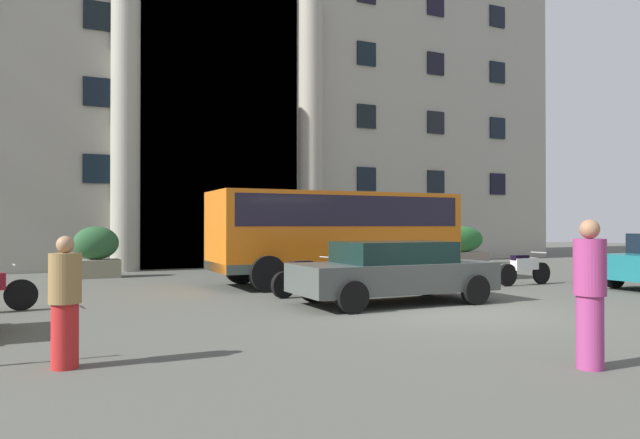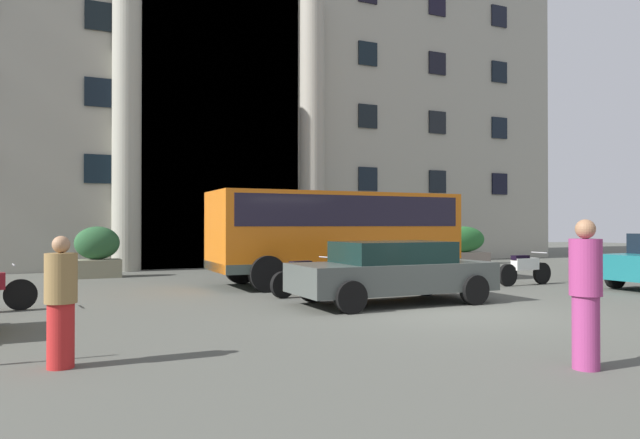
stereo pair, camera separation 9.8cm
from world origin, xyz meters
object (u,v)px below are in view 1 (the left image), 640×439
orange_minibus (336,229)px  hedge_planter_entrance_right (96,253)px  pedestrian_child_trailing (590,293)px  scooter_by_planter (524,269)px  hedge_planter_far_east (294,250)px  parked_compact_extra (393,271)px  bus_stop_sign (423,228)px  hedge_planter_far_west (462,246)px  pedestrian_man_crossing (65,302)px  motorcycle_near_kerb (306,277)px

orange_minibus → hedge_planter_entrance_right: (-5.97, 4.88, -0.76)m
orange_minibus → pedestrian_child_trailing: (-1.63, -9.81, -0.67)m
scooter_by_planter → hedge_planter_far_east: bearing=112.5°
orange_minibus → parked_compact_extra: (-0.72, -4.15, -0.85)m
bus_stop_sign → hedge_planter_far_west: (4.18, 3.13, -0.76)m
parked_compact_extra → scooter_by_planter: size_ratio=2.23×
orange_minibus → bus_stop_sign: 4.59m
orange_minibus → hedge_planter_far_west: orange_minibus is taller
hedge_planter_entrance_right → pedestrian_child_trailing: 15.32m
orange_minibus → pedestrian_man_crossing: orange_minibus is taller
orange_minibus → hedge_planter_entrance_right: bearing=141.1°
hedge_planter_far_east → pedestrian_child_trailing: pedestrian_child_trailing is taller
parked_compact_extra → pedestrian_man_crossing: pedestrian_man_crossing is taller
pedestrian_child_trailing → hedge_planter_far_east: bearing=-166.1°
hedge_planter_far_east → scooter_by_planter: 8.47m
pedestrian_child_trailing → motorcycle_near_kerb: bearing=-154.8°
orange_minibus → pedestrian_man_crossing: size_ratio=4.54×
hedge_planter_far_west → hedge_planter_far_east: hedge_planter_far_west is taller
bus_stop_sign → pedestrian_man_crossing: (-11.30, -9.11, -0.77)m
parked_compact_extra → pedestrian_child_trailing: pedestrian_child_trailing is taller
bus_stop_sign → hedge_planter_far_east: (-3.35, 3.32, -0.79)m
parked_compact_extra → scooter_by_planter: parked_compact_extra is taller
hedge_planter_entrance_right → parked_compact_extra: 10.44m
hedge_planter_far_west → hedge_planter_entrance_right: 14.35m
bus_stop_sign → parked_compact_extra: bearing=-129.4°
bus_stop_sign → hedge_planter_far_west: 5.28m
hedge_planter_far_east → pedestrian_child_trailing: 15.19m
parked_compact_extra → motorcycle_near_kerb: 2.25m
parked_compact_extra → scooter_by_planter: 5.51m
bus_stop_sign → parked_compact_extra: bus_stop_sign is taller
hedge_planter_far_east → pedestrian_child_trailing: size_ratio=0.90×
bus_stop_sign → hedge_planter_entrance_right: 10.64m
hedge_planter_entrance_right → scooter_by_planter: hedge_planter_entrance_right is taller
orange_minibus → pedestrian_child_trailing: orange_minibus is taller
parked_compact_extra → motorcycle_near_kerb: (-1.16, 1.92, -0.23)m
hedge_planter_far_west → hedge_planter_entrance_right: bearing=-179.6°
hedge_planter_far_east → parked_compact_extra: 9.45m
hedge_planter_far_east → hedge_planter_far_west: bearing=-1.4°
hedge_planter_far_east → parked_compact_extra: bearing=-99.6°
hedge_planter_far_west → pedestrian_man_crossing: 19.73m
orange_minibus → motorcycle_near_kerb: (-1.88, -2.23, -1.08)m
motorcycle_near_kerb → hedge_planter_entrance_right: bearing=107.7°
hedge_planter_far_west → hedge_planter_entrance_right: (-14.35, -0.10, 0.01)m
hedge_planter_entrance_right → pedestrian_child_trailing: bearing=-73.5°
scooter_by_planter → hedge_planter_entrance_right: bearing=141.9°
hedge_planter_far_east → bus_stop_sign: bearing=-44.8°
hedge_planter_far_west → pedestrian_child_trailing: bearing=-124.1°
pedestrian_man_crossing → parked_compact_extra: bearing=177.1°
hedge_planter_entrance_right → pedestrian_man_crossing: bearing=-95.3°
bus_stop_sign → hedge_planter_entrance_right: size_ratio=1.54×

